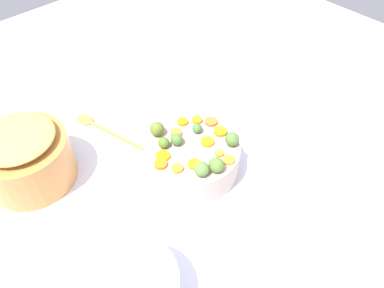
{
  "coord_description": "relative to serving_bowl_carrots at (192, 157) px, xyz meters",
  "views": [
    {
      "loc": [
        -0.52,
        -0.58,
        0.9
      ],
      "look_at": [
        -0.02,
        -0.04,
        0.12
      ],
      "focal_mm": 35.34,
      "sensor_mm": 36.0,
      "label": 1
    }
  ],
  "objects": [
    {
      "name": "tabletop",
      "position": [
        0.02,
        0.04,
        -0.06
      ],
      "size": [
        2.4,
        2.4,
        0.02
      ],
      "primitive_type": "cube",
      "color": "white",
      "rests_on": "ground"
    },
    {
      "name": "serving_bowl_carrots",
      "position": [
        0.0,
        0.0,
        0.0
      ],
      "size": [
        0.27,
        0.27,
        0.09
      ],
      "primitive_type": "cylinder",
      "color": "#C1A897",
      "rests_on": "tabletop"
    },
    {
      "name": "metal_pot",
      "position": [
        -0.36,
        0.29,
        0.02
      ],
      "size": [
        0.25,
        0.25,
        0.14
      ],
      "primitive_type": "cylinder",
      "color": "#C8813F",
      "rests_on": "tabletop"
    },
    {
      "name": "stuffing_mound",
      "position": [
        -0.36,
        0.29,
        0.12
      ],
      "size": [
        0.21,
        0.21,
        0.04
      ],
      "primitive_type": "ellipsoid",
      "color": "tan",
      "rests_on": "metal_pot"
    },
    {
      "name": "carrot_slice_0",
      "position": [
        0.08,
        0.07,
        0.05
      ],
      "size": [
        0.03,
        0.03,
        0.01
      ],
      "primitive_type": "cylinder",
      "rotation": [
        0.0,
        0.0,
        0.0
      ],
      "color": "orange",
      "rests_on": "serving_bowl_carrots"
    },
    {
      "name": "carrot_slice_1",
      "position": [
        0.04,
        -0.07,
        0.05
      ],
      "size": [
        0.03,
        0.03,
        0.01
      ],
      "primitive_type": "cylinder",
      "rotation": [
        0.0,
        0.0,
        1.65
      ],
      "color": "orange",
      "rests_on": "serving_bowl_carrots"
    },
    {
      "name": "carrot_slice_2",
      "position": [
        0.11,
        0.03,
        0.05
      ],
      "size": [
        0.05,
        0.05,
        0.01
      ],
      "primitive_type": "cylinder",
      "rotation": [
        0.0,
        0.0,
        3.85
      ],
      "color": "orange",
      "rests_on": "serving_bowl_carrots"
    },
    {
      "name": "carrot_slice_3",
      "position": [
        0.04,
        -0.02,
        0.05
      ],
      "size": [
        0.05,
        0.05,
        0.01
      ],
      "primitive_type": "cylinder",
      "rotation": [
        0.0,
        0.0,
        1.86
      ],
      "color": "orange",
      "rests_on": "serving_bowl_carrots"
    },
    {
      "name": "carrot_slice_4",
      "position": [
        0.1,
        -0.02,
        0.05
      ],
      "size": [
        0.06,
        0.06,
        0.01
      ],
      "primitive_type": "cylinder",
      "rotation": [
        0.0,
        0.0,
        2.31
      ],
      "color": "orange",
      "rests_on": "serving_bowl_carrots"
    },
    {
      "name": "carrot_slice_5",
      "position": [
        0.04,
        -0.11,
        0.05
      ],
      "size": [
        0.05,
        0.05,
        0.01
      ],
      "primitive_type": "cylinder",
      "rotation": [
        0.0,
        0.0,
        5.59
      ],
      "color": "orange",
      "rests_on": "serving_bowl_carrots"
    },
    {
      "name": "carrot_slice_6",
      "position": [
        -0.11,
        0.01,
        0.05
      ],
      "size": [
        0.04,
        0.04,
        0.01
      ],
      "primitive_type": "cylinder",
      "rotation": [
        0.0,
        0.0,
        4.58
      ],
      "color": "orange",
      "rests_on": "serving_bowl_carrots"
    },
    {
      "name": "carrot_slice_7",
      "position": [
        -0.0,
        0.07,
        0.05
      ],
      "size": [
        0.04,
        0.04,
        0.01
      ],
      "primitive_type": "cylinder",
      "rotation": [
        0.0,
        0.0,
        1.85
      ],
      "color": "orange",
      "rests_on": "serving_bowl_carrots"
    },
    {
      "name": "carrot_slice_8",
      "position": [
        -0.04,
        -0.05,
        0.05
      ],
      "size": [
        0.04,
        0.04,
        0.01
      ],
      "primitive_type": "cylinder",
      "rotation": [
        0.0,
        0.0,
        3.01
      ],
      "color": "orange",
      "rests_on": "serving_bowl_carrots"
    },
    {
      "name": "carrot_slice_9",
      "position": [
        0.04,
        0.09,
        0.05
      ],
      "size": [
        0.04,
        0.04,
        0.01
      ],
      "primitive_type": "cylinder",
      "rotation": [
        0.0,
        0.0,
        3.28
      ],
      "color": "orange",
      "rests_on": "serving_bowl_carrots"
    },
    {
      "name": "carrot_slice_10",
      "position": [
        -0.09,
        -0.04,
        0.05
      ],
      "size": [
        0.04,
        0.04,
        0.01
      ],
      "primitive_type": "cylinder",
      "rotation": [
        0.0,
        0.0,
        3.64
      ],
      "color": "orange",
      "rests_on": "serving_bowl_carrots"
    },
    {
      "name": "carrot_slice_11",
      "position": [
        -0.09,
        0.03,
        0.05
      ],
      "size": [
        0.05,
        0.05,
        0.01
      ],
      "primitive_type": "cylinder",
      "rotation": [
        0.0,
        0.0,
        1.35
      ],
      "color": "orange",
      "rests_on": "serving_bowl_carrots"
    },
    {
      "name": "brussels_sprout_0",
      "position": [
        -0.05,
        -0.09,
        0.07
      ],
      "size": [
        0.04,
        0.04,
        0.04
      ],
      "primitive_type": "sphere",
      "color": "#5E853E",
      "rests_on": "serving_bowl_carrots"
    },
    {
      "name": "brussels_sprout_1",
      "position": [
        0.09,
        -0.07,
        0.07
      ],
      "size": [
        0.04,
        0.04,
        0.04
      ],
      "primitive_type": "sphere",
      "color": "#567735",
      "rests_on": "serving_bowl_carrots"
    },
    {
      "name": "brussels_sprout_2",
      "position": [
        0.05,
        0.03,
        0.06
      ],
      "size": [
        0.03,
        0.03,
        0.03
      ],
      "primitive_type": "sphere",
      "color": "#467738",
      "rests_on": "serving_bowl_carrots"
    },
    {
      "name": "brussels_sprout_3",
      "position": [
        -0.04,
        0.11,
        0.07
      ],
      "size": [
        0.04,
        0.04,
        0.04
      ],
      "primitive_type": "sphere",
      "color": "#5C742A",
      "rests_on": "serving_bowl_carrots"
    },
    {
      "name": "brussels_sprout_4",
      "position": [
        -0.06,
        0.05,
        0.06
      ],
      "size": [
        0.03,
        0.03,
        0.03
      ],
      "primitive_type": "sphere",
      "color": "#557523",
      "rests_on": "serving_bowl_carrots"
    },
    {
      "name": "brussels_sprout_5",
      "position": [
        -0.01,
        -0.11,
        0.07
      ],
      "size": [
        0.04,
        0.04,
        0.04
      ],
      "primitive_type": "sphere",
      "color": "#597D32",
      "rests_on": "serving_bowl_carrots"
    },
    {
      "name": "brussels_sprout_6",
      "position": [
        -0.02,
        0.04,
        0.06
      ],
      "size": [
        0.04,
        0.04,
        0.04
      ],
      "primitive_type": "sphere",
      "color": "#4B7532",
      "rests_on": "serving_bowl_carrots"
    },
    {
      "name": "wooden_spoon",
      "position": [
        -0.11,
        0.35,
        -0.04
      ],
      "size": [
        0.1,
        0.28,
        0.01
      ],
      "color": "#BB8640",
      "rests_on": "tabletop"
    }
  ]
}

